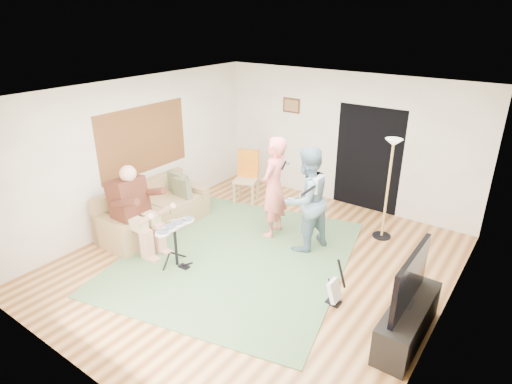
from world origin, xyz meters
TOP-DOWN VIEW (x-y plane):
  - floor at (0.00, 0.00)m, footprint 6.00×6.00m
  - walls at (0.00, 0.00)m, footprint 5.50×6.00m
  - ceiling at (0.00, 0.00)m, footprint 6.00×6.00m
  - window_blinds at (-2.74, 0.20)m, footprint 0.00×2.05m
  - doorway at (0.55, 2.99)m, footprint 2.10×0.00m
  - picture_frame at (-1.25, 2.99)m, footprint 0.42×0.03m
  - area_rug at (-0.40, -0.04)m, footprint 4.25×4.57m
  - sofa at (-2.29, -0.16)m, footprint 0.86×2.08m
  - drummer at (-1.85, -0.81)m, footprint 0.97×0.54m
  - drum_kit at (-1.00, -0.81)m, footprint 0.41×0.73m
  - singer at (-0.34, 0.96)m, footprint 0.53×0.72m
  - microphone at (-0.14, 0.96)m, footprint 0.06×0.06m
  - guitarist at (0.37, 0.87)m, footprint 0.91×1.04m
  - guitar_held at (0.57, 0.87)m, footprint 0.14×0.60m
  - guitar_spare at (1.47, -0.23)m, footprint 0.26×0.23m
  - torchiere_lamp at (1.32, 2.01)m, footprint 0.33×0.33m
  - dining_chair at (-1.59, 1.85)m, footprint 0.60×0.63m
  - tv_cabinet at (2.50, -0.32)m, footprint 0.40×1.40m
  - television at (2.45, -0.32)m, footprint 0.06×1.17m

SIDE VIEW (x-z plane):
  - floor at x=0.00m, z-range 0.00..0.00m
  - area_rug at x=-0.40m, z-range 0.00..0.02m
  - guitar_spare at x=1.47m, z-range -0.15..0.57m
  - tv_cabinet at x=2.50m, z-range 0.00..0.50m
  - sofa at x=-2.29m, z-range -0.14..0.70m
  - drum_kit at x=-1.00m, z-range -0.05..0.70m
  - dining_chair at x=-1.59m, z-range -0.16..0.93m
  - drummer at x=-1.85m, z-range -0.16..1.32m
  - television at x=2.45m, z-range 0.50..1.20m
  - guitarist at x=0.37m, z-range 0.00..1.79m
  - singer at x=-0.34m, z-range 0.00..1.83m
  - doorway at x=0.55m, z-range 0.00..2.10m
  - guitar_held at x=0.57m, z-range 1.09..1.35m
  - torchiere_lamp at x=1.32m, z-range 0.34..2.16m
  - walls at x=0.00m, z-range 0.00..2.70m
  - microphone at x=-0.14m, z-range 1.24..1.48m
  - window_blinds at x=-2.74m, z-range 0.53..2.58m
  - picture_frame at x=-1.25m, z-range 1.74..2.06m
  - ceiling at x=0.00m, z-range 2.70..2.70m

